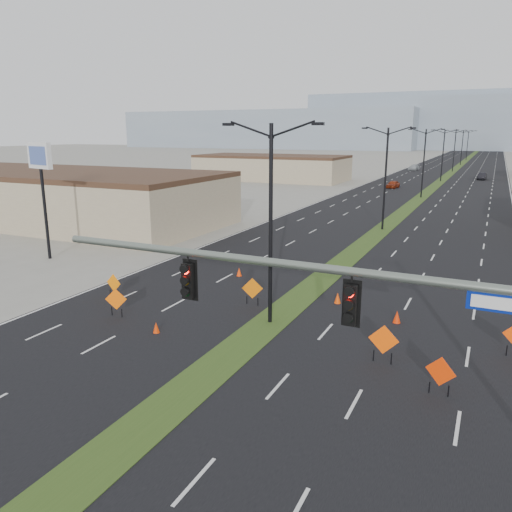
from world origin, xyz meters
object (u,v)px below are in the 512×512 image
at_px(streetlight_4, 454,149).
at_px(streetlight_3, 443,154).
at_px(car_left, 393,184).
at_px(construction_sign_2, 252,289).
at_px(streetlight_1, 386,176).
at_px(construction_sign_4, 440,373).
at_px(cone_0, 156,328).
at_px(construction_sign_3, 383,341).
at_px(cone_3, 239,272).
at_px(streetlight_6, 468,144).
at_px(streetlight_0, 271,219).
at_px(car_mid, 482,176).
at_px(construction_sign_0, 114,284).
at_px(streetlight_2, 424,161).
at_px(construction_sign_1, 116,300).
at_px(cone_2, 397,317).
at_px(signal_mast, 423,332).
at_px(pole_sign_west, 40,165).
at_px(streetlight_5, 462,146).
at_px(cone_1, 338,298).
at_px(car_far, 414,168).

bearing_deg(streetlight_4, streetlight_3, -90.00).
height_order(car_left, construction_sign_2, construction_sign_2).
xyz_separation_m(streetlight_1, construction_sign_4, (8.69, -31.99, -4.51)).
bearing_deg(cone_0, streetlight_3, 87.08).
height_order(construction_sign_3, cone_3, construction_sign_3).
relative_size(streetlight_6, car_left, 2.62).
relative_size(streetlight_0, construction_sign_3, 5.85).
xyz_separation_m(streetlight_3, car_mid, (7.31, 7.51, -4.70)).
relative_size(streetlight_0, streetlight_4, 1.00).
bearing_deg(construction_sign_0, streetlight_2, 85.32).
distance_m(streetlight_6, car_mid, 76.99).
height_order(streetlight_0, construction_sign_1, streetlight_0).
height_order(streetlight_0, streetlight_6, same).
bearing_deg(cone_2, construction_sign_1, -158.27).
bearing_deg(signal_mast, streetlight_4, 94.01).
bearing_deg(car_left, cone_2, -72.02).
bearing_deg(streetlight_2, construction_sign_1, -97.53).
height_order(construction_sign_3, cone_0, construction_sign_3).
height_order(cone_0, pole_sign_west, pole_sign_west).
height_order(streetlight_1, construction_sign_1, streetlight_1).
relative_size(streetlight_2, streetlight_4, 1.00).
distance_m(streetlight_5, construction_sign_4, 144.33).
xyz_separation_m(streetlight_3, construction_sign_0, (-10.01, -84.30, -4.58)).
distance_m(construction_sign_2, construction_sign_4, 12.27).
bearing_deg(cone_0, construction_sign_2, 66.53).
bearing_deg(car_mid, construction_sign_0, -97.63).
xyz_separation_m(construction_sign_4, pole_sign_west, (-29.67, 8.93, 6.27)).
xyz_separation_m(streetlight_6, cone_0, (-4.48, -171.67, -5.14)).
bearing_deg(streetlight_1, construction_sign_1, -104.18).
distance_m(streetlight_5, cone_1, 135.74).
relative_size(cone_1, cone_2, 0.95).
height_order(construction_sign_4, cone_3, construction_sign_4).
bearing_deg(cone_1, construction_sign_2, -151.43).
xyz_separation_m(streetlight_3, construction_sign_4, (8.69, -87.99, -4.51)).
xyz_separation_m(streetlight_3, car_far, (-9.32, 28.13, -4.71)).
distance_m(streetlight_1, construction_sign_4, 33.46).
bearing_deg(signal_mast, cone_3, 129.48).
xyz_separation_m(streetlight_6, construction_sign_1, (-7.76, -170.70, -4.51)).
relative_size(cone_2, pole_sign_west, 0.08).
bearing_deg(construction_sign_0, streetlight_6, 91.99).
bearing_deg(streetlight_2, car_mid, 78.36).
relative_size(streetlight_0, cone_1, 15.78).
xyz_separation_m(cone_0, cone_1, (6.79, 8.05, 0.04)).
distance_m(signal_mast, car_mid, 101.60).
height_order(streetlight_2, streetlight_5, same).
bearing_deg(streetlight_0, pole_sign_west, 166.77).
height_order(signal_mast, construction_sign_4, signal_mast).
distance_m(construction_sign_0, construction_sign_4, 19.06).
relative_size(construction_sign_2, cone_0, 2.83).
distance_m(signal_mast, construction_sign_0, 21.31).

